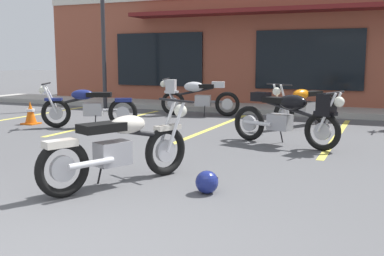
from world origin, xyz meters
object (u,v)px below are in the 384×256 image
Objects in this scene: motorcycle_black_cruiser at (304,106)px; traffic_cone at (31,113)px; parking_lot_lamp_post at (100,1)px; motorcycle_green_cafe_racer at (290,116)px; motorcycle_foreground_classic at (120,147)px; motorcycle_red_sportbike at (88,106)px; helmet_on_pavement at (207,182)px; motorcycle_orange_scrambler at (196,96)px.

traffic_cone is at bearing -160.07° from motorcycle_black_cruiser.
parking_lot_lamp_post is (-0.37, 3.48, 2.88)m from traffic_cone.
parking_lot_lamp_post is (-6.36, 3.83, 2.61)m from motorcycle_green_cafe_racer.
motorcycle_black_cruiser is at bearing -12.52° from parking_lot_lamp_post.
motorcycle_foreground_classic is 1.01× the size of motorcycle_red_sportbike.
motorcycle_red_sportbike is at bearing -154.68° from motorcycle_black_cruiser.
motorcycle_red_sportbike is 4.72m from parking_lot_lamp_post.
traffic_cone is at bearing -83.96° from parking_lot_lamp_post.
parking_lot_lamp_post reaches higher than traffic_cone.
motorcycle_red_sportbike is at bearing 139.06° from helmet_on_pavement.
motorcycle_foreground_classic is 1.02× the size of motorcycle_black_cruiser.
traffic_cone is (-4.63, 3.61, -0.20)m from motorcycle_foreground_classic.
motorcycle_black_cruiser is at bearing -15.89° from motorcycle_orange_scrambler.
motorcycle_red_sportbike is 3.69× the size of traffic_cone.
motorcycle_orange_scrambler is at bearing 45.80° from traffic_cone.
motorcycle_red_sportbike and motorcycle_black_cruiser have the same top height.
traffic_cone is at bearing -176.84° from motorcycle_red_sportbike.
motorcycle_black_cruiser is at bearing 25.32° from motorcycle_red_sportbike.
parking_lot_lamp_post is at bearing 130.90° from helmet_on_pavement.
motorcycle_orange_scrambler is 3.93× the size of traffic_cone.
motorcycle_green_cafe_racer and motorcycle_orange_scrambler have the same top height.
motorcycle_orange_scrambler is at bearing 113.69° from helmet_on_pavement.
motorcycle_red_sportbike and motorcycle_green_cafe_racer have the same top height.
motorcycle_orange_scrambler is at bearing 105.09° from motorcycle_foreground_classic.
motorcycle_foreground_classic is 9.08m from parking_lot_lamp_post.
motorcycle_black_cruiser is (4.27, 2.02, 0.00)m from motorcycle_red_sportbike.
motorcycle_foreground_classic is 0.41× the size of parking_lot_lamp_post.
traffic_cone is at bearing -134.20° from motorcycle_orange_scrambler.
traffic_cone is (-5.99, 0.35, -0.27)m from motorcycle_green_cafe_racer.
motorcycle_red_sportbike is 5.53m from helmet_on_pavement.
helmet_on_pavement is 9.76m from parking_lot_lamp_post.
motorcycle_orange_scrambler is 0.43× the size of parking_lot_lamp_post.
motorcycle_orange_scrambler is (-1.77, 6.56, 0.07)m from motorcycle_foreground_classic.
motorcycle_green_cafe_racer is 3.22m from helmet_on_pavement.
motorcycle_foreground_classic reaches higher than helmet_on_pavement.
parking_lot_lamp_post is at bearing 125.20° from motorcycle_foreground_classic.
motorcycle_black_cruiser is 0.95× the size of motorcycle_green_cafe_racer.
helmet_on_pavement is 6.72m from traffic_cone.
motorcycle_red_sportbike is 0.40× the size of parking_lot_lamp_post.
traffic_cone reaches higher than helmet_on_pavement.
motorcycle_green_cafe_racer is (1.36, 3.26, 0.07)m from motorcycle_foreground_classic.
helmet_on_pavement is (-0.28, -3.18, -0.40)m from motorcycle_green_cafe_racer.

